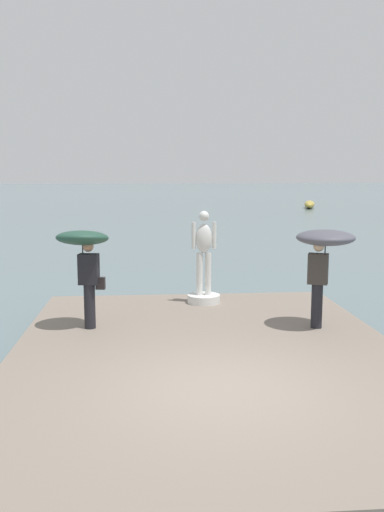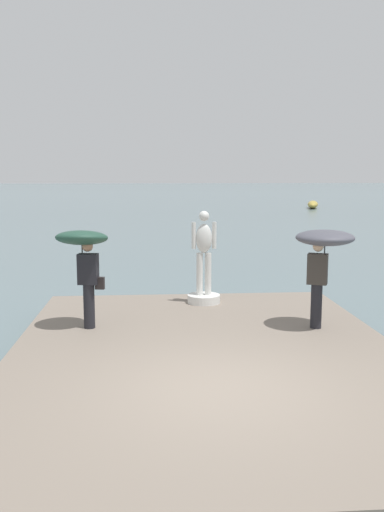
{
  "view_description": "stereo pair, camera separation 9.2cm",
  "coord_description": "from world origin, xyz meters",
  "views": [
    {
      "loc": [
        -1.04,
        -7.44,
        3.38
      ],
      "look_at": [
        0.0,
        5.06,
        1.55
      ],
      "focal_mm": 38.76,
      "sensor_mm": 36.0,
      "label": 1
    },
    {
      "loc": [
        -0.95,
        -7.45,
        3.38
      ],
      "look_at": [
        0.0,
        5.06,
        1.55
      ],
      "focal_mm": 38.76,
      "sensor_mm": 36.0,
      "label": 2
    }
  ],
  "objects": [
    {
      "name": "boat_mid",
      "position": [
        16.05,
        49.33,
        0.39
      ],
      "size": [
        2.44,
        4.99,
        0.77
      ],
      "color": "#B2993D",
      "rests_on": "ground"
    },
    {
      "name": "pier",
      "position": [
        0.0,
        1.63,
        0.2
      ],
      "size": [
        6.8,
        9.25,
        0.4
      ],
      "primitive_type": "cube",
      "color": "slate",
      "rests_on": "ground"
    },
    {
      "name": "ground_plane",
      "position": [
        0.0,
        40.0,
        0.0
      ],
      "size": [
        400.0,
        400.0,
        0.0
      ],
      "primitive_type": "plane",
      "color": "slate"
    },
    {
      "name": "onlooker_left",
      "position": [
        -2.25,
        3.31,
        1.95
      ],
      "size": [
        1.17,
        1.19,
        1.99
      ],
      "color": "black",
      "rests_on": "pier"
    },
    {
      "name": "statue_white_figure",
      "position": [
        0.29,
        5.26,
        1.17
      ],
      "size": [
        0.77,
        0.77,
        2.17
      ],
      "color": "silver",
      "rests_on": "pier"
    },
    {
      "name": "onlooker_right",
      "position": [
        2.39,
        2.92,
        2.0
      ],
      "size": [
        1.49,
        1.49,
        1.95
      ],
      "color": "black",
      "rests_on": "pier"
    }
  ]
}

